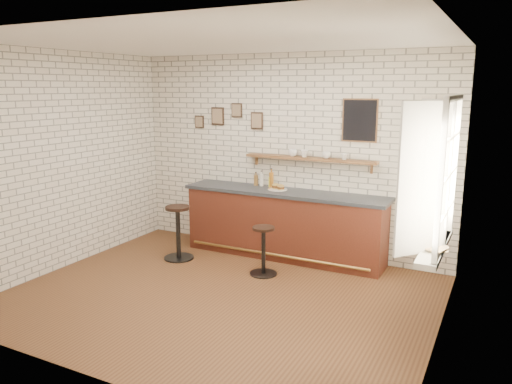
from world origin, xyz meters
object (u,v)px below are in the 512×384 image
at_px(sandwich_plate, 278,189).
at_px(shelf_cup_a, 293,153).
at_px(book_upper, 430,247).
at_px(bitters_bottle_white, 261,180).
at_px(shelf_cup_d, 344,157).
at_px(bar_counter, 284,224).
at_px(shelf_cup_b, 305,153).
at_px(bar_stool_left, 178,231).
at_px(shelf_cup_c, 326,155).
at_px(ciabatta_sandwich, 278,187).
at_px(book_lower, 431,248).
at_px(bitters_bottle_amber, 271,179).
at_px(bar_stool_right, 263,249).
at_px(condiment_bottle_yellow, 271,181).
at_px(bitters_bottle_brown, 256,180).

distance_m(sandwich_plate, shelf_cup_a, 0.59).
bearing_deg(book_upper, bitters_bottle_white, 166.22).
bearing_deg(shelf_cup_d, bar_counter, -152.29).
distance_m(sandwich_plate, shelf_cup_b, 0.66).
height_order(bar_stool_left, shelf_cup_c, shelf_cup_c).
bearing_deg(shelf_cup_b, shelf_cup_d, -63.19).
height_order(ciabatta_sandwich, book_lower, ciabatta_sandwich).
bearing_deg(sandwich_plate, shelf_cup_c, 14.31).
relative_size(bitters_bottle_amber, book_upper, 1.39).
height_order(bitters_bottle_white, bar_stool_left, bitters_bottle_white).
bearing_deg(book_lower, book_upper, -97.42).
distance_m(ciabatta_sandwich, shelf_cup_b, 0.62).
relative_size(bar_stool_right, shelf_cup_c, 5.40).
distance_m(bitters_bottle_amber, shelf_cup_c, 0.96).
bearing_deg(bar_stool_left, condiment_bottle_yellow, 43.23).
bearing_deg(book_lower, sandwich_plate, 138.76).
xyz_separation_m(bar_stool_right, shelf_cup_c, (0.51, 1.00, 1.19)).
xyz_separation_m(bitters_bottle_brown, book_upper, (2.85, -1.80, -0.14)).
relative_size(ciabatta_sandwich, bar_stool_right, 0.35).
xyz_separation_m(bitters_bottle_brown, book_lower, (2.85, -1.77, -0.15)).
relative_size(shelf_cup_c, book_upper, 0.61).
bearing_deg(condiment_bottle_yellow, bitters_bottle_amber, 0.00).
height_order(ciabatta_sandwich, shelf_cup_c, shelf_cup_c).
bearing_deg(bar_stool_right, condiment_bottle_yellow, 110.42).
relative_size(bitters_bottle_white, shelf_cup_a, 1.79).
xyz_separation_m(bitters_bottle_brown, shelf_cup_c, (1.12, 0.02, 0.45)).
height_order(sandwich_plate, shelf_cup_c, shelf_cup_c).
distance_m(bitters_bottle_white, bar_stool_right, 1.34).
relative_size(condiment_bottle_yellow, bar_stool_right, 0.29).
bearing_deg(bitters_bottle_white, book_upper, -33.20).
relative_size(ciabatta_sandwich, shelf_cup_b, 2.07).
distance_m(shelf_cup_b, book_upper, 2.81).
height_order(condiment_bottle_yellow, shelf_cup_a, shelf_cup_a).
distance_m(sandwich_plate, shelf_cup_d, 1.10).
height_order(sandwich_plate, ciabatta_sandwich, ciabatta_sandwich).
bearing_deg(shelf_cup_a, bitters_bottle_white, 146.37).
relative_size(sandwich_plate, shelf_cup_a, 2.13).
relative_size(bitters_bottle_white, bar_stool_left, 0.29).
distance_m(bar_counter, sandwich_plate, 0.52).
bearing_deg(bitters_bottle_amber, book_lower, -34.38).
height_order(bitters_bottle_white, shelf_cup_d, shelf_cup_d).
distance_m(book_lower, book_upper, 0.04).
bearing_deg(shelf_cup_d, bitters_bottle_white, -165.16).
relative_size(bar_stool_left, shelf_cup_b, 7.14).
relative_size(bar_counter, book_upper, 15.12).
height_order(shelf_cup_a, shelf_cup_c, shelf_cup_a).
bearing_deg(condiment_bottle_yellow, shelf_cup_d, 0.91).
xyz_separation_m(sandwich_plate, bitters_bottle_white, (-0.35, 0.16, 0.09)).
relative_size(bitters_bottle_amber, shelf_cup_b, 2.56).
xyz_separation_m(bitters_bottle_amber, shelf_cup_a, (0.34, 0.02, 0.43)).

